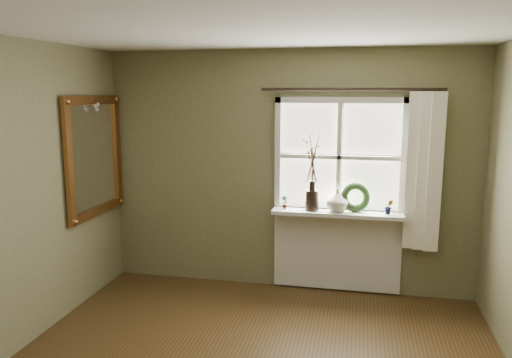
{
  "coord_description": "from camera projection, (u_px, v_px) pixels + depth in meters",
  "views": [
    {
      "loc": [
        0.77,
        -3.02,
        2.18
      ],
      "look_at": [
        -0.2,
        1.55,
        1.34
      ],
      "focal_mm": 35.0,
      "sensor_mm": 36.0,
      "label": 1
    }
  ],
  "objects": [
    {
      "name": "potted_plant_left",
      "position": [
        284.0,
        202.0,
        5.32
      ],
      "size": [
        0.08,
        0.06,
        0.15
      ],
      "primitive_type": "imported",
      "rotation": [
        0.0,
        0.0,
        0.17
      ],
      "color": "#233C1A",
      "rests_on": "window_sill"
    },
    {
      "name": "window_sill",
      "position": [
        337.0,
        213.0,
        5.22
      ],
      "size": [
        1.36,
        0.26,
        0.04
      ],
      "primitive_type": "cube",
      "color": "silver",
      "rests_on": "wall_back"
    },
    {
      "name": "cream_vase",
      "position": [
        337.0,
        200.0,
        5.2
      ],
      "size": [
        0.29,
        0.29,
        0.24
      ],
      "primitive_type": "imported",
      "rotation": [
        0.0,
        0.0,
        -0.32
      ],
      "color": "beige",
      "rests_on": "window_sill"
    },
    {
      "name": "dark_jug",
      "position": [
        312.0,
        200.0,
        5.25
      ],
      "size": [
        0.15,
        0.15,
        0.21
      ],
      "primitive_type": "cylinder",
      "rotation": [
        0.0,
        0.0,
        0.05
      ],
      "color": "black",
      "rests_on": "window_sill"
    },
    {
      "name": "ceiling",
      "position": [
        235.0,
        18.0,
        2.99
      ],
      "size": [
        4.5,
        4.5,
        0.0
      ],
      "primitive_type": "plane",
      "color": "silver",
      "rests_on": "ground"
    },
    {
      "name": "gilt_mirror",
      "position": [
        94.0,
        156.0,
        5.23
      ],
      "size": [
        0.1,
        1.06,
        1.26
      ],
      "color": "white",
      "rests_on": "wall_left"
    },
    {
      "name": "window_apron",
      "position": [
        336.0,
        250.0,
        5.41
      ],
      "size": [
        1.36,
        0.04,
        0.88
      ],
      "primitive_type": "cube",
      "color": "silver",
      "rests_on": "ground"
    },
    {
      "name": "window_frame",
      "position": [
        339.0,
        157.0,
        5.22
      ],
      "size": [
        1.36,
        0.06,
        1.24
      ],
      "color": "silver",
      "rests_on": "wall_back"
    },
    {
      "name": "curtain_rod",
      "position": [
        351.0,
        89.0,
        5.02
      ],
      "size": [
        1.84,
        0.03,
        0.03
      ],
      "primitive_type": "cylinder",
      "rotation": [
        0.0,
        1.57,
        0.0
      ],
      "color": "black",
      "rests_on": "wall_back"
    },
    {
      "name": "wall_back",
      "position": [
        288.0,
        171.0,
        5.44
      ],
      "size": [
        4.0,
        0.1,
        2.6
      ],
      "primitive_type": "cube",
      "color": "#6B6846",
      "rests_on": "ground"
    },
    {
      "name": "potted_plant_right",
      "position": [
        389.0,
        207.0,
        5.1
      ],
      "size": [
        0.09,
        0.07,
        0.15
      ],
      "primitive_type": "imported",
      "rotation": [
        0.0,
        0.0,
        0.08
      ],
      "color": "#233C1A",
      "rests_on": "window_sill"
    },
    {
      "name": "curtain",
      "position": [
        423.0,
        172.0,
        4.98
      ],
      "size": [
        0.36,
        0.12,
        1.59
      ],
      "primitive_type": "cube",
      "color": "white",
      "rests_on": "wall_back"
    },
    {
      "name": "wreath",
      "position": [
        355.0,
        200.0,
        5.2
      ],
      "size": [
        0.34,
        0.21,
        0.32
      ],
      "primitive_type": "torus",
      "rotation": [
        1.36,
        0.0,
        0.26
      ],
      "color": "#233C1A",
      "rests_on": "window_sill"
    }
  ]
}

